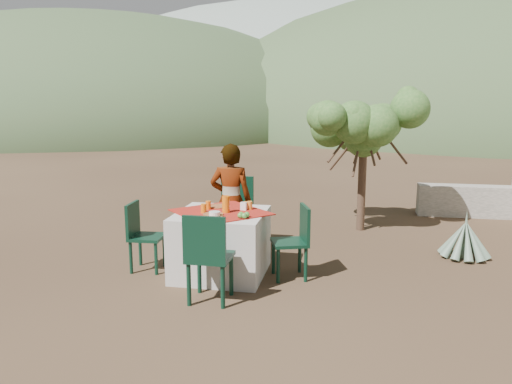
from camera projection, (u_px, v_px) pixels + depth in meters
ground at (257, 267)px, 6.17m from camera, size 160.00×160.00×0.00m
table at (221, 243)px, 5.87m from camera, size 1.30×1.30×0.76m
chair_far at (236, 209)px, 6.91m from camera, size 0.46×0.46×0.99m
chair_near at (208, 254)px, 4.99m from camera, size 0.43×0.43×0.94m
chair_left at (141, 233)px, 6.01m from camera, size 0.40×0.40×0.83m
chair_right at (296, 238)px, 5.74m from camera, size 0.50×0.50×0.85m
person at (231, 201)px, 6.50m from camera, size 0.57×0.40×1.49m
shrub_tree at (368, 133)px, 7.71m from camera, size 1.65×1.62×1.94m
agave at (465, 240)px, 6.52m from camera, size 0.65×0.66×0.70m
stone_wall at (495, 202)px, 8.74m from camera, size 2.60×0.35×0.55m
hill_near_left at (100, 126)px, 38.46m from camera, size 40.00×40.00×16.00m
hill_near_right at (495, 126)px, 38.71m from camera, size 48.00×48.00×20.00m
hill_far_center at (307, 117)px, 57.12m from camera, size 60.00×60.00×24.00m
plate_far at (218, 206)px, 6.05m from camera, size 0.25×0.25×0.01m
plate_near at (213, 214)px, 5.63m from camera, size 0.23×0.23×0.01m
glass_far at (208, 205)px, 5.91m from camera, size 0.06×0.06×0.10m
glass_near at (204, 208)px, 5.72m from camera, size 0.07×0.07×0.11m
juice_pitcher at (226, 204)px, 5.73m from camera, size 0.09×0.09×0.19m
bowl_plate at (215, 216)px, 5.54m from camera, size 0.19×0.19×0.01m
white_bowl at (215, 214)px, 5.53m from camera, size 0.13×0.13×0.05m
jar_left at (246, 205)px, 5.90m from camera, size 0.06×0.06×0.09m
jar_right at (250, 205)px, 5.90m from camera, size 0.06×0.06×0.10m
napkin_holder at (244, 206)px, 5.87m from camera, size 0.08×0.06×0.09m
fruit_cluster at (243, 215)px, 5.48m from camera, size 0.13×0.12×0.06m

